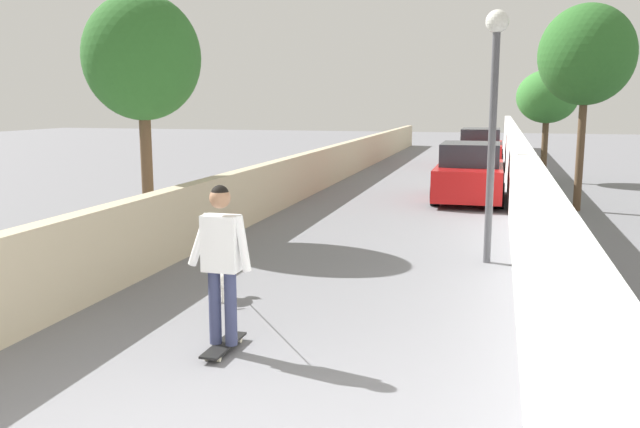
{
  "coord_description": "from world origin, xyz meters",
  "views": [
    {
      "loc": [
        -3.9,
        -2.37,
        2.63
      ],
      "look_at": [
        5.26,
        0.11,
        1.0
      ],
      "focal_mm": 36.97,
      "sensor_mm": 36.0,
      "label": 1
    }
  ],
  "objects_px": {
    "tree_right_far": "(587,56)",
    "tree_right_mid": "(547,97)",
    "person_skateboarder": "(221,253)",
    "lamp_post": "(494,91)",
    "car_far": "(480,149)",
    "tree_left_near": "(142,59)",
    "skateboard": "(224,345)",
    "dog": "(224,279)",
    "car_near": "(470,174)"
  },
  "relations": [
    {
      "from": "dog",
      "to": "car_near",
      "type": "height_order",
      "value": "car_near"
    },
    {
      "from": "lamp_post",
      "to": "dog",
      "type": "height_order",
      "value": "lamp_post"
    },
    {
      "from": "skateboard",
      "to": "dog",
      "type": "relative_size",
      "value": 0.39
    },
    {
      "from": "car_far",
      "to": "person_skateboarder",
      "type": "bearing_deg",
      "value": 174.62
    },
    {
      "from": "tree_left_near",
      "to": "tree_right_far",
      "type": "distance_m",
      "value": 10.1
    },
    {
      "from": "tree_right_mid",
      "to": "tree_right_far",
      "type": "bearing_deg",
      "value": -175.86
    },
    {
      "from": "tree_right_far",
      "to": "person_skateboarder",
      "type": "height_order",
      "value": "tree_right_far"
    },
    {
      "from": "tree_right_mid",
      "to": "tree_right_far",
      "type": "distance_m",
      "value": 6.09
    },
    {
      "from": "dog",
      "to": "car_far",
      "type": "bearing_deg",
      "value": -8.01
    },
    {
      "from": "tree_right_far",
      "to": "lamp_post",
      "type": "relative_size",
      "value": 1.21
    },
    {
      "from": "tree_right_far",
      "to": "skateboard",
      "type": "relative_size",
      "value": 6.08
    },
    {
      "from": "tree_right_mid",
      "to": "car_near",
      "type": "distance_m",
      "value": 5.77
    },
    {
      "from": "tree_left_near",
      "to": "lamp_post",
      "type": "bearing_deg",
      "value": -94.06
    },
    {
      "from": "dog",
      "to": "car_near",
      "type": "xyz_separation_m",
      "value": [
        10.05,
        -2.78,
        0.44
      ]
    },
    {
      "from": "person_skateboarder",
      "to": "dog",
      "type": "bearing_deg",
      "value": 23.18
    },
    {
      "from": "tree_left_near",
      "to": "dog",
      "type": "relative_size",
      "value": 2.24
    },
    {
      "from": "tree_left_near",
      "to": "skateboard",
      "type": "distance_m",
      "value": 7.3
    },
    {
      "from": "lamp_post",
      "to": "skateboard",
      "type": "xyz_separation_m",
      "value": [
        -4.78,
        2.63,
        -2.72
      ]
    },
    {
      "from": "car_near",
      "to": "tree_right_far",
      "type": "bearing_deg",
      "value": -112.23
    },
    {
      "from": "tree_right_far",
      "to": "tree_right_mid",
      "type": "bearing_deg",
      "value": 4.14
    },
    {
      "from": "tree_left_near",
      "to": "skateboard",
      "type": "bearing_deg",
      "value": -143.81
    },
    {
      "from": "lamp_post",
      "to": "tree_left_near",
      "type": "bearing_deg",
      "value": 85.94
    },
    {
      "from": "person_skateboarder",
      "to": "car_near",
      "type": "height_order",
      "value": "person_skateboarder"
    },
    {
      "from": "tree_right_far",
      "to": "skateboard",
      "type": "xyz_separation_m",
      "value": [
        -10.74,
        4.63,
        -3.62
      ]
    },
    {
      "from": "skateboard",
      "to": "dog",
      "type": "xyz_separation_m",
      "value": [
        1.75,
        0.75,
        0.21
      ]
    },
    {
      "from": "tree_left_near",
      "to": "dog",
      "type": "bearing_deg",
      "value": -138.51
    },
    {
      "from": "tree_right_far",
      "to": "car_near",
      "type": "bearing_deg",
      "value": 67.77
    },
    {
      "from": "car_near",
      "to": "lamp_post",
      "type": "bearing_deg",
      "value": -175.12
    },
    {
      "from": "person_skateboarder",
      "to": "car_far",
      "type": "distance_m",
      "value": 21.6
    },
    {
      "from": "car_near",
      "to": "skateboard",
      "type": "bearing_deg",
      "value": 170.26
    },
    {
      "from": "skateboard",
      "to": "car_near",
      "type": "relative_size",
      "value": 0.21
    },
    {
      "from": "lamp_post",
      "to": "car_far",
      "type": "distance_m",
      "value": 16.86
    },
    {
      "from": "tree_right_far",
      "to": "car_far",
      "type": "height_order",
      "value": "tree_right_far"
    },
    {
      "from": "dog",
      "to": "tree_right_far",
      "type": "bearing_deg",
      "value": -30.94
    },
    {
      "from": "lamp_post",
      "to": "skateboard",
      "type": "distance_m",
      "value": 6.09
    },
    {
      "from": "dog",
      "to": "skateboard",
      "type": "bearing_deg",
      "value": -156.82
    },
    {
      "from": "tree_left_near",
      "to": "tree_right_mid",
      "type": "bearing_deg",
      "value": -34.93
    },
    {
      "from": "tree_right_mid",
      "to": "lamp_post",
      "type": "distance_m",
      "value": 12.06
    },
    {
      "from": "person_skateboarder",
      "to": "lamp_post",
      "type": "bearing_deg",
      "value": -28.8
    },
    {
      "from": "tree_left_near",
      "to": "person_skateboarder",
      "type": "distance_m",
      "value": 6.9
    },
    {
      "from": "tree_left_near",
      "to": "car_near",
      "type": "xyz_separation_m",
      "value": [
        6.57,
        -5.86,
        -2.71
      ]
    },
    {
      "from": "tree_right_far",
      "to": "skateboard",
      "type": "bearing_deg",
      "value": 156.65
    },
    {
      "from": "tree_right_mid",
      "to": "tree_right_far",
      "type": "xyz_separation_m",
      "value": [
        -6.0,
        -0.43,
        0.93
      ]
    },
    {
      "from": "lamp_post",
      "to": "skateboard",
      "type": "relative_size",
      "value": 5.03
    },
    {
      "from": "tree_right_far",
      "to": "skateboard",
      "type": "height_order",
      "value": "tree_right_far"
    },
    {
      "from": "lamp_post",
      "to": "car_near",
      "type": "distance_m",
      "value": 7.35
    },
    {
      "from": "lamp_post",
      "to": "car_near",
      "type": "relative_size",
      "value": 1.04
    },
    {
      "from": "skateboard",
      "to": "car_far",
      "type": "bearing_deg",
      "value": -5.38
    },
    {
      "from": "tree_left_near",
      "to": "person_skateboarder",
      "type": "height_order",
      "value": "tree_left_near"
    },
    {
      "from": "tree_right_far",
      "to": "car_far",
      "type": "xyz_separation_m",
      "value": [
        10.76,
        2.61,
        -2.97
      ]
    }
  ]
}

